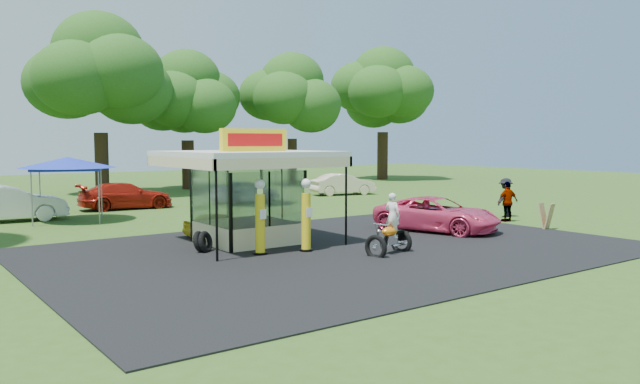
# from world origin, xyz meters

# --- Properties ---
(ground) EXTENTS (120.00, 120.00, 0.00)m
(ground) POSITION_xyz_m (0.00, 0.00, 0.00)
(ground) COLOR #314E18
(ground) RESTS_ON ground
(asphalt_apron) EXTENTS (20.00, 14.00, 0.04)m
(asphalt_apron) POSITION_xyz_m (0.00, 2.00, 0.02)
(asphalt_apron) COLOR black
(asphalt_apron) RESTS_ON ground
(gas_station_kiosk) EXTENTS (5.40, 5.40, 4.18)m
(gas_station_kiosk) POSITION_xyz_m (-2.00, 4.99, 1.78)
(gas_station_kiosk) COLOR white
(gas_station_kiosk) RESTS_ON ground
(gas_pump_left) EXTENTS (0.47, 0.47, 2.50)m
(gas_pump_left) POSITION_xyz_m (-2.87, 2.68, 1.20)
(gas_pump_left) COLOR black
(gas_pump_left) RESTS_ON ground
(gas_pump_right) EXTENTS (0.46, 0.46, 2.49)m
(gas_pump_right) POSITION_xyz_m (-1.29, 2.30, 1.19)
(gas_pump_right) COLOR black
(gas_pump_right) RESTS_ON ground
(motorcycle) EXTENTS (1.86, 1.19, 2.12)m
(motorcycle) POSITION_xyz_m (0.75, 0.31, 0.82)
(motorcycle) COLOR black
(motorcycle) RESTS_ON ground
(spare_tires) EXTENTS (0.94, 0.88, 0.77)m
(spare_tires) POSITION_xyz_m (-4.17, 4.24, 0.37)
(spare_tires) COLOR black
(spare_tires) RESTS_ON ground
(a_frame_sign) EXTENTS (0.67, 0.70, 1.10)m
(a_frame_sign) POSITION_xyz_m (10.04, 0.68, 0.56)
(a_frame_sign) COLOR #593819
(a_frame_sign) RESTS_ON ground
(kiosk_car) EXTENTS (2.82, 1.13, 0.96)m
(kiosk_car) POSITION_xyz_m (-2.00, 7.20, 0.48)
(kiosk_car) COLOR yellow
(kiosk_car) RESTS_ON ground
(pink_sedan) EXTENTS (3.87, 5.63, 1.43)m
(pink_sedan) POSITION_xyz_m (5.80, 2.97, 0.72)
(pink_sedan) COLOR #E13D6B
(pink_sedan) RESTS_ON ground
(spectator_east_a) EXTENTS (1.34, 0.90, 1.92)m
(spectator_east_a) POSITION_xyz_m (12.22, 4.42, 0.96)
(spectator_east_a) COLOR black
(spectator_east_a) RESTS_ON ground
(spectator_east_b) EXTENTS (1.17, 0.71, 1.87)m
(spectator_east_b) POSITION_xyz_m (10.82, 3.25, 0.93)
(spectator_east_b) COLOR gray
(spectator_east_b) RESTS_ON ground
(bg_car_a) EXTENTS (5.21, 2.15, 1.68)m
(bg_car_a) POSITION_xyz_m (-7.86, 16.97, 0.84)
(bg_car_a) COLOR silver
(bg_car_a) RESTS_ON ground
(bg_car_b) EXTENTS (5.18, 2.45, 1.46)m
(bg_car_b) POSITION_xyz_m (-1.59, 19.12, 0.73)
(bg_car_b) COLOR #A1170C
(bg_car_b) RESTS_ON ground
(bg_car_c) EXTENTS (4.32, 2.15, 1.41)m
(bg_car_c) POSITION_xyz_m (5.37, 18.15, 0.71)
(bg_car_c) COLOR silver
(bg_car_c) RESTS_ON ground
(bg_car_e) EXTENTS (4.72, 2.55, 1.48)m
(bg_car_e) POSITION_xyz_m (13.67, 19.07, 0.74)
(bg_car_e) COLOR beige
(bg_car_e) RESTS_ON ground
(tent_west) EXTENTS (4.29, 4.29, 3.00)m
(tent_west) POSITION_xyz_m (-5.54, 15.47, 2.72)
(tent_west) COLOR gray
(tent_west) RESTS_ON ground
(tent_east) EXTENTS (4.56, 4.56, 3.19)m
(tent_east) POSITION_xyz_m (5.00, 17.54, 2.88)
(tent_east) COLOR gray
(tent_east) RESTS_ON ground
(oak_far_c) EXTENTS (10.32, 10.32, 12.17)m
(oak_far_c) POSITION_xyz_m (0.06, 28.54, 7.72)
(oak_far_c) COLOR black
(oak_far_c) RESTS_ON ground
(oak_far_d) EXTENTS (8.84, 8.84, 10.52)m
(oak_far_d) POSITION_xyz_m (7.28, 30.44, 6.71)
(oak_far_d) COLOR black
(oak_far_d) RESTS_ON ground
(oak_far_e) EXTENTS (9.16, 9.16, 10.91)m
(oak_far_e) POSITION_xyz_m (16.34, 29.34, 6.96)
(oak_far_e) COLOR black
(oak_far_e) RESTS_ON ground
(oak_far_f) EXTENTS (10.37, 10.37, 12.49)m
(oak_far_f) POSITION_xyz_m (27.68, 30.49, 8.02)
(oak_far_f) COLOR black
(oak_far_f) RESTS_ON ground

